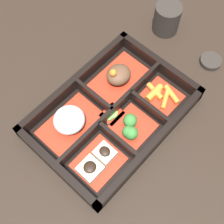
# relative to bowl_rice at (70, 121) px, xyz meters

# --- Properties ---
(ground_plane) EXTENTS (3.00, 3.00, 0.00)m
(ground_plane) POSITION_rel_bowl_rice_xyz_m (0.08, -0.05, -0.03)
(ground_plane) COLOR black
(bento_base) EXTENTS (0.34, 0.24, 0.01)m
(bento_base) POSITION_rel_bowl_rice_xyz_m (0.08, -0.05, -0.02)
(bento_base) COLOR black
(bento_base) RESTS_ON ground_plane
(bento_rim) EXTENTS (0.34, 0.24, 0.04)m
(bento_rim) POSITION_rel_bowl_rice_xyz_m (0.08, -0.05, -0.01)
(bento_rim) COLOR black
(bento_rim) RESTS_ON ground_plane
(bowl_rice) EXTENTS (0.13, 0.08, 0.04)m
(bowl_rice) POSITION_rel_bowl_rice_xyz_m (0.00, 0.00, 0.00)
(bowl_rice) COLOR #B22D19
(bowl_rice) RESTS_ON bento_base
(bowl_stew) EXTENTS (0.13, 0.08, 0.05)m
(bowl_stew) POSITION_rel_bowl_rice_xyz_m (0.15, 0.00, -0.00)
(bowl_stew) COLOR #B22D19
(bowl_stew) RESTS_ON bento_base
(bowl_tofu) EXTENTS (0.09, 0.08, 0.03)m
(bowl_tofu) POSITION_rel_bowl_rice_xyz_m (-0.02, -0.10, -0.01)
(bowl_tofu) COLOR #B22D19
(bowl_tofu) RESTS_ON bento_base
(bowl_greens) EXTENTS (0.08, 0.08, 0.03)m
(bowl_greens) POSITION_rel_bowl_rice_xyz_m (0.08, -0.10, -0.01)
(bowl_greens) COLOR #B22D19
(bowl_greens) RESTS_ON bento_base
(bowl_carrots) EXTENTS (0.07, 0.08, 0.02)m
(bowl_carrots) POSITION_rel_bowl_rice_xyz_m (0.18, -0.10, -0.01)
(bowl_carrots) COLOR #B22D19
(bowl_carrots) RESTS_ON bento_base
(bowl_pickles) EXTENTS (0.04, 0.04, 0.01)m
(bowl_pickles) POSITION_rel_bowl_rice_xyz_m (0.07, -0.05, -0.01)
(bowl_pickles) COLOR #B22D19
(bowl_pickles) RESTS_ON bento_base
(tea_cup) EXTENTS (0.06, 0.06, 0.07)m
(tea_cup) POSITION_rel_bowl_rice_xyz_m (0.35, 0.02, 0.01)
(tea_cup) COLOR #2D2823
(tea_cup) RESTS_ON ground_plane
(sauce_dish) EXTENTS (0.05, 0.05, 0.01)m
(sauce_dish) POSITION_rel_bowl_rice_xyz_m (0.34, -0.13, -0.02)
(sauce_dish) COLOR #2D2823
(sauce_dish) RESTS_ON ground_plane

